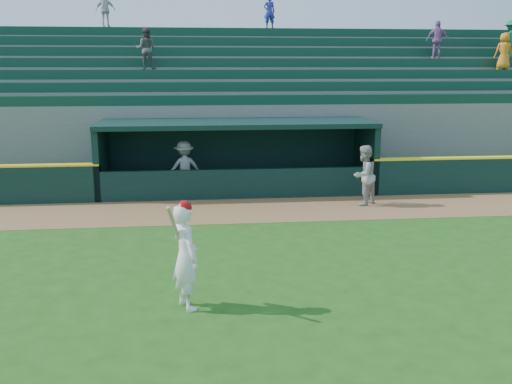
% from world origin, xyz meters
% --- Properties ---
extents(ground, '(120.00, 120.00, 0.00)m').
position_xyz_m(ground, '(0.00, 0.00, 0.00)').
color(ground, '#1F4E13').
rests_on(ground, ground).
extents(warning_track, '(40.00, 3.00, 0.01)m').
position_xyz_m(warning_track, '(0.00, 4.90, 0.01)').
color(warning_track, brown).
rests_on(warning_track, ground).
extents(dugout_player_front, '(1.17, 1.15, 1.90)m').
position_xyz_m(dugout_player_front, '(3.79, 5.21, 0.95)').
color(dugout_player_front, '#9E9E99').
rests_on(dugout_player_front, ground).
extents(dugout_player_inside, '(1.32, 0.95, 1.84)m').
position_xyz_m(dugout_player_inside, '(-1.82, 7.34, 0.92)').
color(dugout_player_inside, '#9F9F9A').
rests_on(dugout_player_inside, ground).
extents(dugout, '(9.40, 2.80, 2.46)m').
position_xyz_m(dugout, '(0.00, 8.00, 1.36)').
color(dugout, '#60605C').
rests_on(dugout, ground).
extents(stands, '(34.50, 6.25, 7.42)m').
position_xyz_m(stands, '(0.01, 12.57, 2.39)').
color(stands, slate).
rests_on(stands, ground).
extents(batter_at_plate, '(0.73, 0.89, 2.02)m').
position_xyz_m(batter_at_plate, '(-1.67, -2.11, 1.00)').
color(batter_at_plate, white).
rests_on(batter_at_plate, ground).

